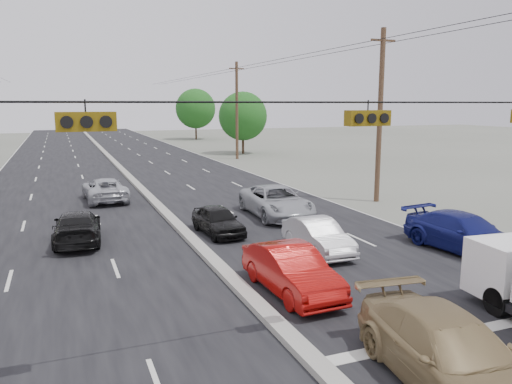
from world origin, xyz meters
The scene contains 16 objects.
ground centered at (0.00, 0.00, 0.00)m, with size 200.00×200.00×0.00m, color #606356.
road_surface centered at (0.00, 30.00, 0.00)m, with size 20.00×160.00×0.02m, color black.
center_median centered at (0.00, 30.00, 0.10)m, with size 0.50×160.00×0.20m, color gray.
utility_pole_right_b centered at (12.50, 15.00, 5.11)m, with size 1.60×0.30×10.00m.
utility_pole_right_c centered at (12.50, 40.00, 5.11)m, with size 1.60×0.30×10.00m.
traffic_signals centered at (1.40, 0.00, 5.49)m, with size 25.00×0.30×0.54m.
tree_right_mid centered at (15.00, 45.00, 4.34)m, with size 5.60×5.60×7.14m.
tree_right_far centered at (16.00, 70.00, 4.96)m, with size 6.40×6.40×8.16m.
tan_sedan centered at (2.13, -2.29, 0.75)m, with size 2.11×5.18×1.50m, color olive.
red_sedan centered at (1.40, 3.61, 0.72)m, with size 1.53×4.39×1.45m, color #9E0C09.
queue_car_a centered at (1.40, 11.16, 0.63)m, with size 1.49×3.71×1.26m, color black.
queue_car_b centered at (4.20, 7.07, 0.65)m, with size 1.38×3.97×1.31m, color silver.
queue_car_c centered at (5.26, 13.47, 0.78)m, with size 2.58×5.59×1.55m, color #A2A5AA.
queue_car_d centered at (9.60, 5.05, 0.74)m, with size 2.09×5.13×1.49m, color navy.
oncoming_near centered at (-4.48, 12.07, 0.67)m, with size 1.86×4.59×1.33m, color black.
oncoming_far centered at (-2.60, 21.07, 0.69)m, with size 2.28×4.95×1.38m, color #ADAFB5.
Camera 1 is at (-4.99, -9.58, 5.77)m, focal length 35.00 mm.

